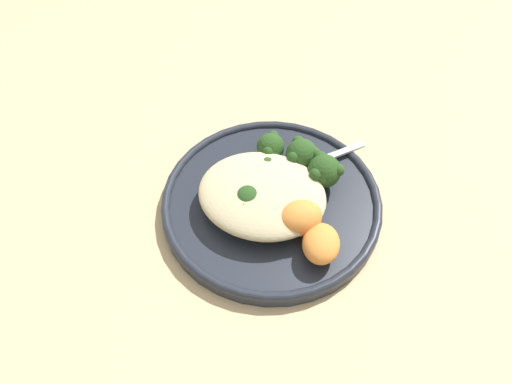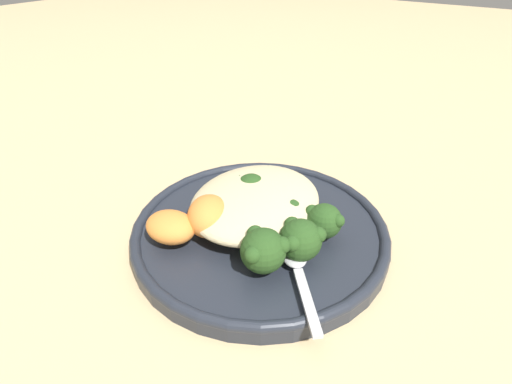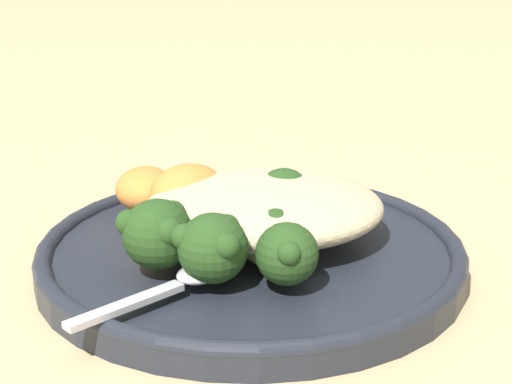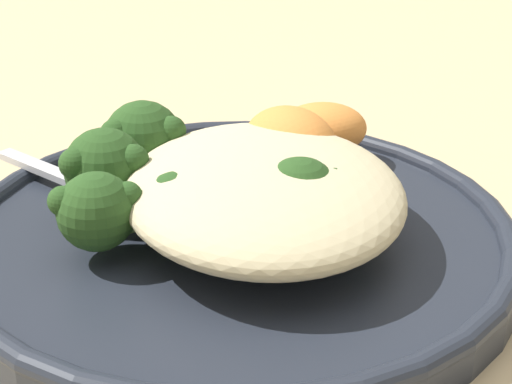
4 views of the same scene
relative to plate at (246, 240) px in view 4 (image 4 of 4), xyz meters
name	(u,v)px [view 4 (image 4 of 4)]	position (x,y,z in m)	size (l,w,h in m)	color
ground_plane	(236,256)	(0.00, 0.00, -0.01)	(4.00, 4.00, 0.00)	#D6B784
plate	(246,240)	(0.00, 0.00, 0.00)	(0.29, 0.29, 0.02)	#232833
quinoa_mound	(263,191)	(0.00, 0.01, 0.03)	(0.16, 0.14, 0.04)	beige
broccoli_stalk_0	(151,142)	(-0.06, -0.04, 0.03)	(0.07, 0.09, 0.04)	#8EB25B
broccoli_stalk_1	(122,170)	(-0.03, -0.06, 0.03)	(0.05, 0.12, 0.04)	#8EB25B
broccoli_stalk_2	(131,206)	(0.01, -0.06, 0.03)	(0.08, 0.12, 0.04)	#8EB25B
broccoli_stalk_3	(193,201)	(0.00, -0.03, 0.03)	(0.07, 0.07, 0.03)	#8EB25B
broccoli_stalk_4	(251,207)	(0.01, 0.00, 0.02)	(0.08, 0.04, 0.03)	#8EB25B
broccoli_stalk_5	(292,195)	(0.01, 0.02, 0.03)	(0.09, 0.05, 0.04)	#8EB25B
broccoli_stalk_6	(330,210)	(0.02, 0.04, 0.02)	(0.10, 0.07, 0.03)	#8EB25B
sweet_potato_chunk_0	(281,166)	(-0.03, 0.02, 0.03)	(0.05, 0.04, 0.03)	orange
sweet_potato_chunk_1	(321,129)	(-0.08, 0.06, 0.03)	(0.05, 0.04, 0.03)	orange
sweet_potato_chunk_2	(290,144)	(-0.05, 0.03, 0.03)	(0.06, 0.05, 0.04)	orange
spoon	(92,186)	(-0.05, -0.08, 0.01)	(0.09, 0.09, 0.01)	silver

